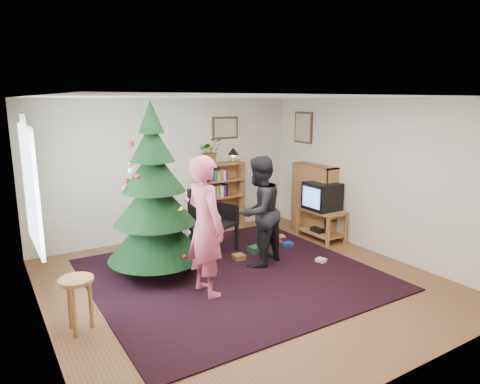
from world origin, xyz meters
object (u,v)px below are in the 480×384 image
armchair (210,216)px  stool (77,290)px  person_standing (206,227)px  table_lamp (233,152)px  crt_tv (322,196)px  person_by_chair (259,212)px  tv_stand (321,221)px  bookshelf_back (220,196)px  potted_plant (210,151)px  christmas_tree (155,205)px  picture_back (225,128)px  bookshelf_right (314,198)px  picture_right (303,128)px

armchair → stool: (-2.42, -1.52, -0.12)m
person_standing → table_lamp: 3.07m
crt_tv → person_by_chair: bearing=-164.8°
tv_stand → person_by_chair: person_by_chair is taller
bookshelf_back → potted_plant: (-0.20, 0.00, 0.88)m
bookshelf_back → person_standing: (-1.54, -2.38, 0.24)m
christmas_tree → stool: (-1.29, -1.03, -0.55)m
bookshelf_back → picture_back: bearing=33.8°
person_standing → stool: bearing=88.1°
crt_tv → stool: crt_tv is taller
christmas_tree → bookshelf_right: christmas_tree is taller
armchair → potted_plant: potted_plant is taller
stool → table_lamp: 4.37m
stool → person_by_chair: 2.82m
crt_tv → picture_right: bearing=73.5°
christmas_tree → potted_plant: (1.66, 1.46, 0.51)m
picture_right → table_lamp: bearing=154.3°
christmas_tree → bookshelf_back: (1.86, 1.46, -0.36)m
picture_right → crt_tv: size_ratio=1.08×
crt_tv → person_by_chair: 1.74m
person_by_chair → potted_plant: (0.21, 1.92, 0.70)m
bookshelf_right → crt_tv: bookshelf_right is taller
bookshelf_back → bookshelf_right: (1.39, -1.11, 0.00)m
picture_back → crt_tv: 2.24m
picture_right → stool: 5.26m
crt_tv → table_lamp: 1.89m
bookshelf_right → tv_stand: 0.50m
table_lamp → bookshelf_back: bearing=180.0°
armchair → table_lamp: bearing=19.2°
christmas_tree → table_lamp: 2.65m
person_standing → person_by_chair: 1.23m
christmas_tree → stool: bearing=-141.5°
potted_plant → stool: bearing=-139.9°
picture_back → person_by_chair: picture_back is taller
picture_back → table_lamp: 0.49m
bookshelf_right → picture_right: bearing=-14.5°
person_by_chair → potted_plant: 2.05m
stool → picture_right: bearing=22.1°
person_standing → crt_tv: bearing=-77.4°
bookshelf_back → bookshelf_right: 1.78m
picture_back → armchair: picture_back is taller
christmas_tree → stool: size_ratio=4.03×
potted_plant → armchair: bearing=-118.6°
tv_stand → crt_tv: 0.47m
picture_back → picture_right: bearing=-28.7°
table_lamp → armchair: bearing=-136.8°
person_by_chair → crt_tv: bearing=174.6°
tv_stand → bookshelf_right: bearing=71.0°
stool → potted_plant: bearing=40.1°
armchair → table_lamp: size_ratio=3.83×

